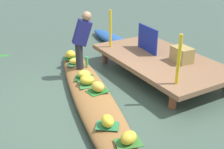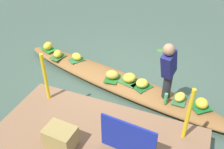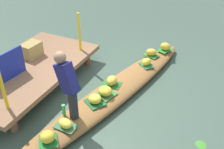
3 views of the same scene
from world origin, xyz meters
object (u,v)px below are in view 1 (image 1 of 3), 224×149
at_px(banana_bunch_5, 84,74).
at_px(banana_bunch_7, 107,121).
at_px(vendor_boat, 92,96).
at_px(banana_bunch_4, 98,87).
at_px(banana_bunch_0, 87,80).
at_px(banana_bunch_6, 75,61).
at_px(produce_crate, 182,55).
at_px(banana_bunch_3, 129,138).
at_px(water_bottle, 87,61).
at_px(market_banner, 147,39).
at_px(moored_boat, 114,40).
at_px(vendor_person, 82,37).
at_px(banana_bunch_2, 71,54).

xyz_separation_m(banana_bunch_5, banana_bunch_7, (1.71, -0.41, 0.01)).
distance_m(vendor_boat, banana_bunch_4, 0.25).
xyz_separation_m(banana_bunch_0, banana_bunch_6, (-1.08, 0.20, -0.02)).
bearing_deg(banana_bunch_4, produce_crate, 90.46).
relative_size(banana_bunch_0, banana_bunch_3, 1.09).
xyz_separation_m(banana_bunch_3, produce_crate, (-1.55, 2.36, 0.26)).
xyz_separation_m(vendor_boat, banana_bunch_4, (0.11, 0.08, 0.22)).
xyz_separation_m(banana_bunch_4, banana_bunch_5, (-0.66, 0.03, -0.01)).
bearing_deg(banana_bunch_3, banana_bunch_0, 171.50).
relative_size(banana_bunch_6, banana_bunch_7, 1.10).
distance_m(vendor_boat, water_bottle, 1.21).
bearing_deg(market_banner, banana_bunch_0, -67.36).
relative_size(banana_bunch_3, produce_crate, 0.58).
height_order(moored_boat, banana_bunch_5, banana_bunch_5).
bearing_deg(banana_bunch_7, banana_bunch_4, 160.14).
xyz_separation_m(moored_boat, banana_bunch_4, (2.93, -2.06, 0.22)).
bearing_deg(produce_crate, moored_boat, 179.37).
xyz_separation_m(banana_bunch_5, vendor_person, (-0.50, 0.21, 0.62)).
bearing_deg(banana_bunch_0, banana_bunch_6, 169.39).
bearing_deg(banana_bunch_3, banana_bunch_6, 170.74).
height_order(banana_bunch_2, vendor_person, vendor_person).
relative_size(banana_bunch_5, water_bottle, 1.15).
bearing_deg(moored_boat, banana_bunch_4, -33.44).
height_order(banana_bunch_5, produce_crate, produce_crate).
bearing_deg(produce_crate, banana_bunch_0, -99.68).
height_order(banana_bunch_4, water_bottle, water_bottle).
distance_m(moored_boat, banana_bunch_4, 3.59).
distance_m(vendor_boat, produce_crate, 2.16).
distance_m(banana_bunch_3, market_banner, 3.30).
bearing_deg(banana_bunch_2, moored_boat, 120.55).
bearing_deg(banana_bunch_7, produce_crate, 113.87).
xyz_separation_m(banana_bunch_2, banana_bunch_7, (2.89, -0.60, -0.01)).
bearing_deg(banana_bunch_7, banana_bunch_5, 166.65).
bearing_deg(banana_bunch_3, banana_bunch_2, 170.81).
distance_m(banana_bunch_5, banana_bunch_6, 0.79).
bearing_deg(banana_bunch_5, banana_bunch_2, 170.65).
relative_size(vendor_boat, water_bottle, 23.52).
relative_size(moored_boat, banana_bunch_4, 9.94).
bearing_deg(banana_bunch_0, banana_bunch_2, 169.91).
bearing_deg(moored_boat, market_banner, -5.72).
bearing_deg(vendor_boat, moored_boat, 155.44).
bearing_deg(banana_bunch_0, vendor_person, 160.72).
xyz_separation_m(banana_bunch_7, produce_crate, (-1.07, 2.41, 0.26)).
xyz_separation_m(banana_bunch_6, banana_bunch_7, (2.50, -0.54, 0.01)).
distance_m(banana_bunch_4, produce_crate, 2.05).
height_order(vendor_boat, banana_bunch_5, banana_bunch_5).
bearing_deg(market_banner, water_bottle, -95.00).
bearing_deg(water_bottle, banana_bunch_7, -17.87).
height_order(banana_bunch_4, market_banner, market_banner).
bearing_deg(banana_bunch_6, banana_bunch_5, -9.70).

